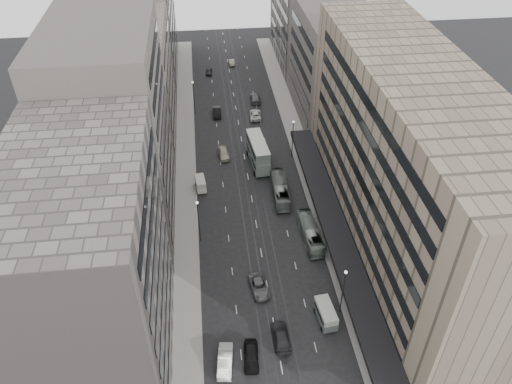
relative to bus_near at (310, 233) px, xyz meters
name	(u,v)px	position (x,y,z in m)	size (l,w,h in m)	color
ground	(268,290)	(-8.39, -10.19, -1.43)	(220.00, 220.00, 0.00)	black
sidewalk_right	(300,149)	(3.61, 27.31, -1.36)	(4.00, 125.00, 0.15)	gray
sidewalk_left	(186,156)	(-20.39, 27.31, -1.36)	(4.00, 125.00, 0.15)	gray
department_store	(406,168)	(13.06, -2.19, 13.51)	(19.20, 60.00, 30.00)	gray
building_right_mid	(334,65)	(13.11, 41.81, 10.57)	(15.00, 28.00, 24.00)	#514C46
building_right_far	(307,11)	(13.11, 71.81, 12.57)	(15.00, 32.00, 28.00)	slate
building_left_a	(93,273)	(-29.89, -18.19, 13.57)	(15.00, 28.00, 30.00)	slate
building_left_b	(115,135)	(-29.89, 8.81, 15.57)	(15.00, 26.00, 34.00)	#514C46
building_left_c	(133,85)	(-29.89, 35.81, 11.07)	(15.00, 28.00, 25.00)	#6D6354
building_left_d	(142,21)	(-29.89, 68.81, 12.57)	(15.00, 38.00, 28.00)	slate
lamp_right_near	(344,287)	(1.31, -15.19, 3.77)	(0.44, 0.44, 8.32)	#262628
lamp_right_far	(293,135)	(1.31, 24.81, 3.77)	(0.44, 0.44, 8.32)	#262628
lamp_left_near	(198,217)	(-18.09, 1.81, 3.77)	(0.44, 0.44, 8.32)	#262628
lamp_left_far	(194,94)	(-18.09, 44.81, 3.77)	(0.44, 0.44, 8.32)	#262628
bus_near	(310,233)	(0.00, 0.00, 0.00)	(2.41, 10.30, 2.87)	gray
bus_far	(280,190)	(-3.14, 12.04, 0.08)	(2.54, 10.84, 3.02)	gray
double_decker	(258,152)	(-5.97, 22.66, 1.55)	(3.89, 10.34, 5.54)	slate
vw_microbus	(326,313)	(-1.15, -16.46, 0.04)	(2.65, 5.09, 2.65)	#52585A
panel_van	(201,183)	(-17.59, 15.87, -0.12)	(2.20, 3.95, 2.39)	silver
sedan_0	(251,356)	(-12.15, -21.55, -0.59)	(1.99, 4.94, 1.68)	black
sedan_1	(225,361)	(-15.57, -21.93, -0.58)	(1.82, 5.21, 1.72)	silver
sedan_2	(259,286)	(-9.68, -9.90, -0.70)	(2.43, 5.27, 1.47)	#5F6062
sedan_3	(281,336)	(-7.85, -18.99, -0.63)	(2.25, 5.54, 1.61)	black
sedan_4	(224,153)	(-12.63, 26.32, -0.57)	(2.03, 5.05, 1.72)	#ABA68E
sedan_5	(217,112)	(-13.04, 43.70, -0.59)	(1.78, 5.10, 1.68)	black
sedan_6	(255,115)	(-4.28, 41.64, -0.67)	(2.54, 5.51, 1.53)	silver
sedan_7	(255,98)	(-3.39, 49.76, -0.59)	(2.36, 5.81, 1.69)	#57575A
sedan_8	(209,71)	(-13.89, 66.57, -0.76)	(1.60, 3.97, 1.35)	black
sedan_9	(232,62)	(-7.39, 71.97, -0.77)	(1.40, 4.01, 1.32)	#B2A794
pedestrian	(371,355)	(3.29, -23.46, -0.32)	(0.71, 0.46, 1.94)	black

